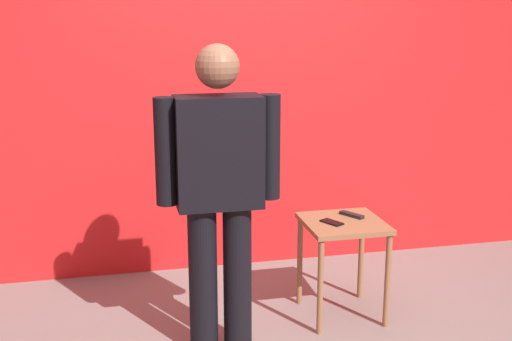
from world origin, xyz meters
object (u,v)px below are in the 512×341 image
at_px(standing_person, 219,186).
at_px(cell_phone, 332,222).
at_px(tv_remote, 352,215).
at_px(side_table, 343,238).

height_order(standing_person, cell_phone, standing_person).
bearing_deg(standing_person, tv_remote, 20.08).
bearing_deg(side_table, standing_person, -163.03).
distance_m(cell_phone, tv_remote, 0.20).
bearing_deg(tv_remote, side_table, -167.67).
height_order(standing_person, side_table, standing_person).
distance_m(side_table, cell_phone, 0.14).
relative_size(cell_phone, tv_remote, 0.85).
relative_size(side_table, cell_phone, 4.39).
bearing_deg(standing_person, side_table, 16.97).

